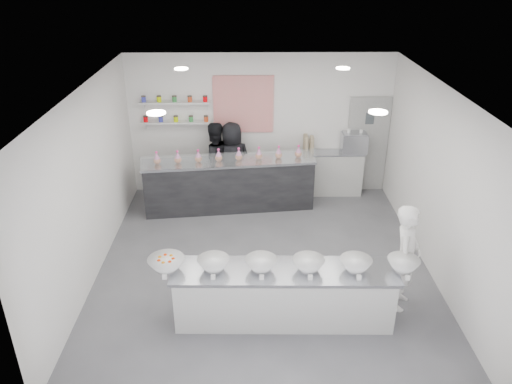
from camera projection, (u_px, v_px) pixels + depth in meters
floor at (264, 265)px, 8.48m from camera, size 6.00×6.00×0.00m
ceiling at (265, 91)px, 7.17m from camera, size 6.00×6.00×0.00m
back_wall at (260, 125)px, 10.52m from camera, size 5.50×0.00×5.50m
left_wall at (89, 186)px, 7.79m from camera, size 0.00×6.00×6.00m
right_wall at (438, 184)px, 7.86m from camera, size 0.00×6.00×6.00m
back_door at (367, 145)px, 10.72m from camera, size 0.88×0.04×2.10m
pattern_panel at (243, 104)px, 10.30m from camera, size 1.25×0.03×1.20m
jar_shelf_lower at (176, 122)px, 10.37m from camera, size 1.45×0.22×0.04m
jar_shelf_upper at (175, 102)px, 10.18m from camera, size 1.45×0.22×0.04m
preserve_jars at (175, 109)px, 10.23m from camera, size 1.45×0.10×0.56m
downlight_0 at (156, 113)px, 6.26m from camera, size 0.24×0.24×0.02m
downlight_1 at (378, 112)px, 6.30m from camera, size 0.24×0.24×0.02m
downlight_2 at (181, 69)px, 8.60m from camera, size 0.24×0.24×0.02m
downlight_3 at (343, 68)px, 8.64m from camera, size 0.24×0.24×0.02m
prep_counter at (284, 295)px, 7.06m from camera, size 3.14×0.77×0.85m
back_bar at (230, 185)px, 10.12m from camera, size 3.48×1.01×1.06m
sneeze_guard at (230, 160)px, 9.55m from camera, size 3.36×0.39×0.29m
espresso_ledge at (332, 173)px, 10.79m from camera, size 1.30×0.41×0.96m
espresso_machine at (354, 143)px, 10.50m from camera, size 0.53×0.37×0.41m
cup_stacks at (309, 145)px, 10.50m from camera, size 0.25×0.24×0.34m
prep_bowls at (285, 265)px, 6.83m from camera, size 3.70×0.62×0.18m
label_cards at (288, 292)px, 6.37m from camera, size 3.31×0.04×0.07m
cookie_bags at (229, 155)px, 9.83m from camera, size 2.94×0.47×0.26m
woman_prep at (405, 257)px, 7.19m from camera, size 0.61×0.71×1.66m
staff_left at (214, 161)px, 10.44m from camera, size 1.00×0.90×1.69m
staff_right at (232, 161)px, 10.45m from camera, size 0.95×0.78×1.68m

